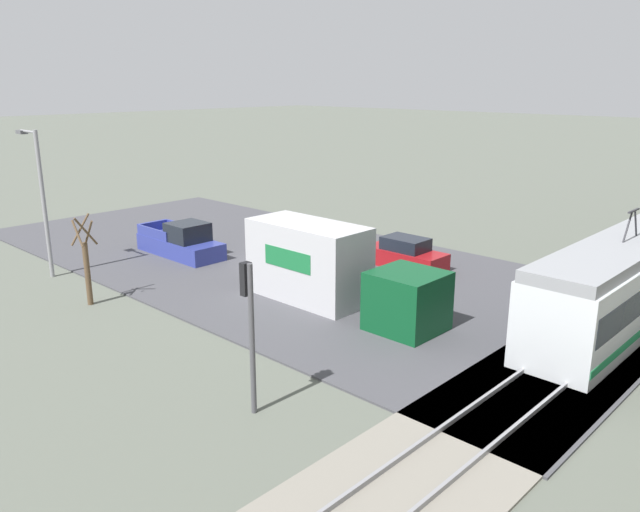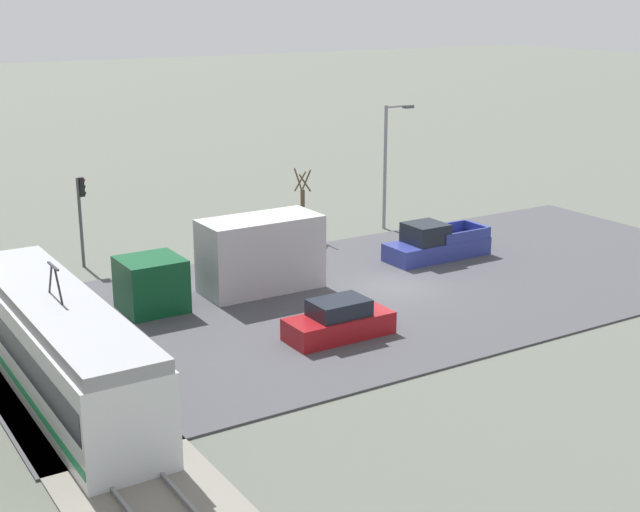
{
  "view_description": "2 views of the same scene",
  "coord_description": "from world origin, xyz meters",
  "px_view_note": "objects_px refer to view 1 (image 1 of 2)",
  "views": [
    {
      "loc": [
        21.66,
        23.63,
        9.32
      ],
      "look_at": [
        1.87,
        4.9,
        1.66
      ],
      "focal_mm": 35.0,
      "sensor_mm": 36.0,
      "label": 1
    },
    {
      "loc": [
        -31.25,
        23.63,
        12.96
      ],
      "look_at": [
        -2.6,
        5.71,
        3.13
      ],
      "focal_mm": 50.0,
      "sensor_mm": 36.0,
      "label": 2
    }
  ],
  "objects_px": {
    "pickup_truck": "(181,242)",
    "traffic_light_pole": "(249,316)",
    "sedan_car_0": "(405,255)",
    "box_truck": "(330,270)",
    "light_rail_tram": "(624,283)",
    "street_tree": "(87,265)",
    "street_lamp_near_crossing": "(41,192)"
  },
  "relations": [
    {
      "from": "light_rail_tram",
      "to": "box_truck",
      "type": "xyz_separation_m",
      "value": [
        6.38,
        -9.74,
        -0.1
      ]
    },
    {
      "from": "traffic_light_pole",
      "to": "light_rail_tram",
      "type": "bearing_deg",
      "value": 159.57
    },
    {
      "from": "sedan_car_0",
      "to": "traffic_light_pole",
      "type": "distance_m",
      "value": 16.05
    },
    {
      "from": "traffic_light_pole",
      "to": "street_lamp_near_crossing",
      "type": "height_order",
      "value": "street_lamp_near_crossing"
    },
    {
      "from": "light_rail_tram",
      "to": "street_lamp_near_crossing",
      "type": "bearing_deg",
      "value": -60.82
    },
    {
      "from": "sedan_car_0",
      "to": "street_tree",
      "type": "height_order",
      "value": "street_tree"
    },
    {
      "from": "traffic_light_pole",
      "to": "street_tree",
      "type": "relative_size",
      "value": 1.15
    },
    {
      "from": "traffic_light_pole",
      "to": "box_truck",
      "type": "bearing_deg",
      "value": -151.72
    },
    {
      "from": "light_rail_tram",
      "to": "pickup_truck",
      "type": "height_order",
      "value": "light_rail_tram"
    },
    {
      "from": "pickup_truck",
      "to": "traffic_light_pole",
      "type": "bearing_deg",
      "value": 62.0
    },
    {
      "from": "traffic_light_pole",
      "to": "sedan_car_0",
      "type": "bearing_deg",
      "value": -160.18
    },
    {
      "from": "light_rail_tram",
      "to": "sedan_car_0",
      "type": "bearing_deg",
      "value": -92.59
    },
    {
      "from": "light_rail_tram",
      "to": "pickup_truck",
      "type": "relative_size",
      "value": 2.44
    },
    {
      "from": "box_truck",
      "to": "sedan_car_0",
      "type": "xyz_separation_m",
      "value": [
        -6.87,
        -1.04,
        -0.92
      ]
    },
    {
      "from": "pickup_truck",
      "to": "street_tree",
      "type": "distance_m",
      "value": 8.1
    },
    {
      "from": "street_tree",
      "to": "street_lamp_near_crossing",
      "type": "xyz_separation_m",
      "value": [
        -0.62,
        -5.36,
        2.39
      ]
    },
    {
      "from": "pickup_truck",
      "to": "street_tree",
      "type": "xyz_separation_m",
      "value": [
        7.19,
        3.6,
        0.99
      ]
    },
    {
      "from": "pickup_truck",
      "to": "traffic_light_pole",
      "type": "relative_size",
      "value": 1.23
    },
    {
      "from": "box_truck",
      "to": "pickup_truck",
      "type": "bearing_deg",
      "value": -91.16
    },
    {
      "from": "light_rail_tram",
      "to": "traffic_light_pole",
      "type": "relative_size",
      "value": 3.01
    },
    {
      "from": "street_tree",
      "to": "traffic_light_pole",
      "type": "bearing_deg",
      "value": 84.68
    },
    {
      "from": "box_truck",
      "to": "sedan_car_0",
      "type": "height_order",
      "value": "box_truck"
    },
    {
      "from": "street_tree",
      "to": "box_truck",
      "type": "bearing_deg",
      "value": 132.18
    },
    {
      "from": "box_truck",
      "to": "traffic_light_pole",
      "type": "xyz_separation_m",
      "value": [
        8.08,
        4.35,
        1.33
      ]
    },
    {
      "from": "pickup_truck",
      "to": "street_tree",
      "type": "relative_size",
      "value": 1.42
    },
    {
      "from": "sedan_car_0",
      "to": "street_tree",
      "type": "relative_size",
      "value": 1.09
    },
    {
      "from": "light_rail_tram",
      "to": "box_truck",
      "type": "height_order",
      "value": "light_rail_tram"
    },
    {
      "from": "pickup_truck",
      "to": "street_lamp_near_crossing",
      "type": "bearing_deg",
      "value": -15.01
    },
    {
      "from": "sedan_car_0",
      "to": "traffic_light_pole",
      "type": "xyz_separation_m",
      "value": [
        14.95,
        5.39,
        2.26
      ]
    },
    {
      "from": "light_rail_tram",
      "to": "pickup_truck",
      "type": "distance_m",
      "value": 21.92
    },
    {
      "from": "light_rail_tram",
      "to": "sedan_car_0",
      "type": "height_order",
      "value": "light_rail_tram"
    },
    {
      "from": "box_truck",
      "to": "street_tree",
      "type": "xyz_separation_m",
      "value": [
        6.96,
        -7.68,
        0.15
      ]
    }
  ]
}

